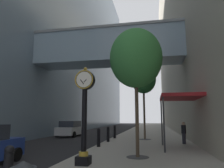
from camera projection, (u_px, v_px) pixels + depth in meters
The scene contains 14 objects.
ground_plane at pixel (123, 133), 27.65m from camera, with size 110.00×110.00×0.00m, color black.
sidewalk_right at pixel (150, 132), 29.91m from camera, with size 6.91×80.00×0.14m, color #9E998E.
building_block_left at pixel (57, 19), 35.71m from camera, with size 23.45×80.00×37.67m.
building_block_right at pixel (200, 4), 31.40m from camera, with size 9.00×80.00×37.85m.
street_clock at pixel (84, 110), 8.89m from camera, with size 0.84×0.55×4.09m.
bollard_third at pixel (84, 142), 11.06m from camera, with size 0.25×0.25×1.21m.
bollard_fourth at pixel (99, 137), 13.95m from camera, with size 0.25×0.25×1.21m.
bollard_fifth at pixel (108, 134), 16.84m from camera, with size 0.25×0.25×1.21m.
bollard_sixth at pixel (115, 131), 19.74m from camera, with size 0.25×0.25×1.21m.
street_tree_near at pixel (136, 58), 10.96m from camera, with size 2.74×2.74×6.56m.
street_tree_mid_near at pixel (143, 80), 19.42m from camera, with size 2.30×2.30×6.75m.
pedestrian_walking at pixel (184, 132), 15.44m from camera, with size 0.38×0.38×1.59m.
storefront_awning at pixel (179, 98), 13.38m from camera, with size 2.40×3.60×3.30m.
car_silver_near at pixel (71, 129), 23.34m from camera, with size 2.11×4.31×1.68m.
Camera 1 is at (4.03, -1.09, 2.04)m, focal length 33.59 mm.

